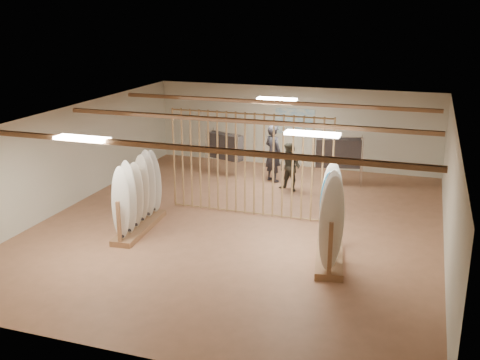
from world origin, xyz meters
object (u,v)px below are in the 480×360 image
(rack_right, at_px, (331,233))
(clothing_rack_a, at_px, (225,146))
(shopper_a, at_px, (273,149))
(shopper_b, at_px, (290,164))
(clothing_rack_b, at_px, (338,153))
(rack_left, at_px, (139,206))

(rack_right, relative_size, clothing_rack_a, 1.44)
(shopper_a, relative_size, shopper_b, 1.24)
(rack_right, height_order, clothing_rack_a, rack_right)
(clothing_rack_a, height_order, clothing_rack_b, clothing_rack_b)
(clothing_rack_b, relative_size, shopper_a, 0.76)
(rack_left, height_order, clothing_rack_a, rack_left)
(rack_left, distance_m, clothing_rack_b, 6.79)
(rack_right, height_order, shopper_a, rack_right)
(rack_left, bearing_deg, shopper_a, 63.51)
(shopper_a, distance_m, shopper_b, 1.12)
(shopper_b, bearing_deg, rack_left, -104.71)
(rack_left, xyz_separation_m, shopper_b, (2.82, 4.32, 0.20))
(rack_left, height_order, shopper_b, rack_left)
(rack_left, relative_size, clothing_rack_a, 1.60)
(rack_right, bearing_deg, clothing_rack_b, 88.44)
(rack_left, xyz_separation_m, rack_right, (4.88, -0.41, 0.07))
(shopper_a, bearing_deg, rack_left, 99.88)
(rack_right, xyz_separation_m, shopper_b, (-2.06, 4.73, 0.13))
(clothing_rack_a, distance_m, shopper_b, 2.69)
(rack_left, distance_m, shopper_b, 5.16)
(clothing_rack_a, relative_size, clothing_rack_b, 0.93)
(shopper_a, bearing_deg, shopper_b, 164.70)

